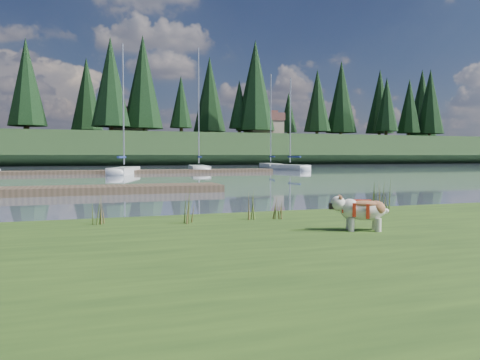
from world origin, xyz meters
name	(u,v)px	position (x,y,z in m)	size (l,w,h in m)	color
ground	(102,174)	(0.00, 30.00, 0.00)	(200.00, 200.00, 0.00)	gray
bank	(248,283)	(0.00, -6.00, 0.17)	(60.00, 9.00, 0.35)	#315019
ridge	(91,150)	(0.00, 73.00, 2.50)	(200.00, 20.00, 5.00)	#1F351A
bulldog	(362,209)	(2.51, -4.31, 0.69)	(0.91, 0.60, 0.54)	silver
dock_near	(17,192)	(-4.00, 9.00, 0.15)	(16.00, 2.00, 0.30)	#4C3D2C
dock_far	(127,172)	(2.00, 30.00, 0.15)	(26.00, 2.20, 0.30)	#4C3D2C
sailboat_bg_2	(126,170)	(1.88, 29.23, 0.33)	(3.47, 7.13, 10.69)	silver
sailboat_bg_3	(198,168)	(9.13, 33.60, 0.32)	(2.84, 8.19, 11.81)	silver
sailboat_bg_4	(287,167)	(19.12, 34.80, 0.33)	(2.18, 6.60, 9.73)	silver
sailboat_bg_5	(270,165)	(20.39, 42.79, 0.32)	(3.16, 8.20, 11.49)	silver
weed_0	(190,208)	(0.12, -2.67, 0.62)	(0.17, 0.14, 0.65)	#475B23
weed_1	(251,206)	(1.30, -2.54, 0.60)	(0.17, 0.14, 0.59)	#475B23
weed_2	(376,200)	(4.00, -2.55, 0.62)	(0.17, 0.14, 0.63)	#475B23
weed_3	(97,211)	(-1.41, -2.31, 0.59)	(0.17, 0.14, 0.56)	#475B23
weed_4	(279,207)	(1.81, -2.66, 0.56)	(0.17, 0.14, 0.51)	#475B23
weed_5	(385,199)	(4.22, -2.56, 0.64)	(0.17, 0.14, 0.69)	#475B23
mud_lip	(172,230)	(0.00, -1.60, 0.07)	(60.00, 0.50, 0.14)	#33281C
conifer_3	(25,92)	(-10.00, 72.00, 11.74)	(4.84, 4.84, 12.25)	#382619
conifer_4	(111,82)	(3.00, 66.00, 13.09)	(6.16, 6.16, 15.10)	#382619
conifer_5	(181,102)	(15.00, 70.00, 10.83)	(3.96, 3.96, 10.35)	#382619
conifer_6	(255,86)	(28.00, 68.00, 13.99)	(7.04, 7.04, 17.00)	#382619
conifer_7	(317,101)	(42.00, 71.00, 12.19)	(5.28, 5.28, 13.20)	#382619
conifer_8	(387,104)	(55.00, 67.00, 11.51)	(4.62, 4.62, 11.77)	#382619
conifer_9	(430,101)	(68.00, 70.00, 12.87)	(5.94, 5.94, 14.62)	#382619
house_1	(128,121)	(6.00, 71.00, 7.31)	(6.30, 5.30, 4.65)	gray
house_2	(263,124)	(30.00, 69.00, 7.31)	(6.30, 5.30, 4.65)	gray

